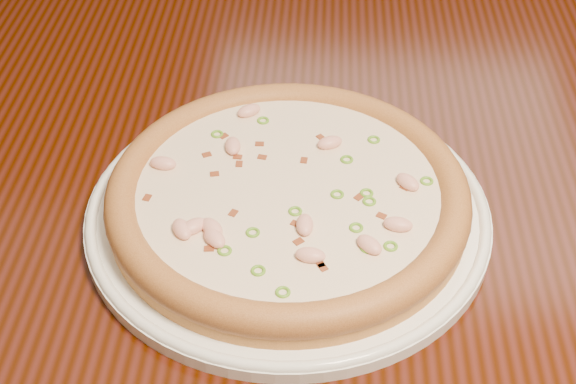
{
  "coord_description": "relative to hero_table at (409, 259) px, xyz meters",
  "views": [
    {
      "loc": [
        -0.38,
        -0.79,
        1.24
      ],
      "look_at": [
        -0.4,
        -0.27,
        0.78
      ],
      "focal_mm": 50.0,
      "sensor_mm": 36.0,
      "label": 1
    }
  ],
  "objects": [
    {
      "name": "pizza",
      "position": [
        -0.12,
        -0.05,
        0.13
      ],
      "size": [
        0.32,
        0.32,
        0.03
      ],
      "color": "#CD8346",
      "rests_on": "plate"
    },
    {
      "name": "plate",
      "position": [
        -0.12,
        -0.05,
        0.11
      ],
      "size": [
        0.35,
        0.35,
        0.02
      ],
      "color": "white",
      "rests_on": "hero_table"
    },
    {
      "name": "hero_table",
      "position": [
        0.0,
        0.0,
        0.0
      ],
      "size": [
        1.2,
        0.8,
        0.75
      ],
      "color": "black",
      "rests_on": "ground"
    }
  ]
}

